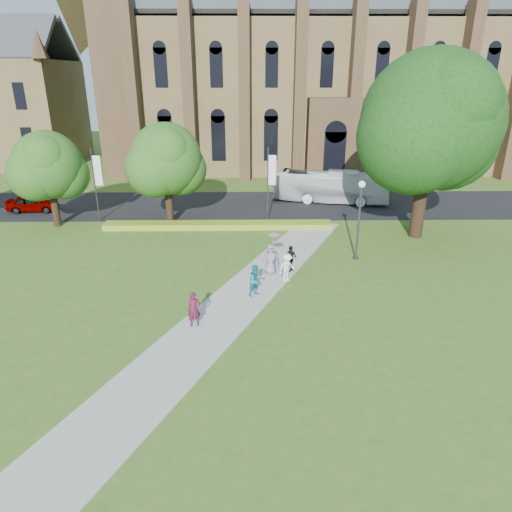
{
  "coord_description": "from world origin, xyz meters",
  "views": [
    {
      "loc": [
        0.46,
        -21.36,
        11.43
      ],
      "look_at": [
        0.85,
        3.14,
        1.6
      ],
      "focal_mm": 32.0,
      "sensor_mm": 36.0,
      "label": 1
    }
  ],
  "objects_px": {
    "large_tree": "(431,121)",
    "tour_coach": "(331,187)",
    "car_0": "(32,203)",
    "streetlamp": "(360,211)",
    "pedestrian_0": "(194,309)"
  },
  "relations": [
    {
      "from": "large_tree",
      "to": "pedestrian_0",
      "type": "height_order",
      "value": "large_tree"
    },
    {
      "from": "streetlamp",
      "to": "pedestrian_0",
      "type": "bearing_deg",
      "value": -138.77
    },
    {
      "from": "tour_coach",
      "to": "pedestrian_0",
      "type": "height_order",
      "value": "tour_coach"
    },
    {
      "from": "large_tree",
      "to": "pedestrian_0",
      "type": "relative_size",
      "value": 7.49
    },
    {
      "from": "tour_coach",
      "to": "pedestrian_0",
      "type": "bearing_deg",
      "value": 168.87
    },
    {
      "from": "large_tree",
      "to": "tour_coach",
      "type": "height_order",
      "value": "large_tree"
    },
    {
      "from": "streetlamp",
      "to": "tour_coach",
      "type": "distance_m",
      "value": 14.45
    },
    {
      "from": "pedestrian_0",
      "to": "tour_coach",
      "type": "bearing_deg",
      "value": 51.98
    },
    {
      "from": "streetlamp",
      "to": "car_0",
      "type": "distance_m",
      "value": 28.79
    },
    {
      "from": "large_tree",
      "to": "car_0",
      "type": "relative_size",
      "value": 3.05
    },
    {
      "from": "streetlamp",
      "to": "pedestrian_0",
      "type": "relative_size",
      "value": 2.97
    },
    {
      "from": "tour_coach",
      "to": "car_0",
      "type": "distance_m",
      "value": 27.07
    },
    {
      "from": "tour_coach",
      "to": "streetlamp",
      "type": "bearing_deg",
      "value": -169.42
    },
    {
      "from": "large_tree",
      "to": "tour_coach",
      "type": "distance_m",
      "value": 12.91
    },
    {
      "from": "streetlamp",
      "to": "car_0",
      "type": "relative_size",
      "value": 1.21
    }
  ]
}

